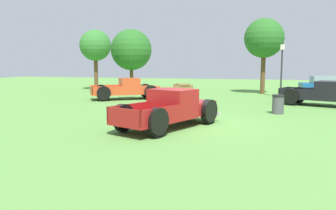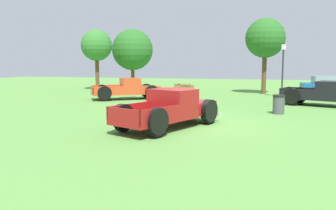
{
  "view_description": "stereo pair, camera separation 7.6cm",
  "coord_description": "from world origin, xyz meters",
  "px_view_note": "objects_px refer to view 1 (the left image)",
  "views": [
    {
      "loc": [
        2.44,
        -13.51,
        2.52
      ],
      "look_at": [
        -0.99,
        -0.93,
        0.9
      ],
      "focal_mm": 36.31,
      "sensor_mm": 36.0,
      "label": 1
    },
    {
      "loc": [
        2.52,
        -13.49,
        2.52
      ],
      "look_at": [
        -0.99,
        -0.93,
        0.9
      ],
      "focal_mm": 36.31,
      "sensor_mm": 36.0,
      "label": 2
    }
  ],
  "objects_px": {
    "pickup_truck_behind_left": "(330,94)",
    "oak_tree_center": "(95,46)",
    "pickup_truck_foreground": "(174,109)",
    "sedan_distant_a": "(330,85)",
    "oak_tree_east": "(131,50)",
    "oak_tree_west": "(264,39)",
    "lamp_post_near": "(282,69)",
    "pickup_truck_behind_right": "(130,89)",
    "picnic_table": "(183,88)",
    "trash_can": "(278,104)"
  },
  "relations": [
    {
      "from": "lamp_post_near",
      "to": "trash_can",
      "type": "bearing_deg",
      "value": -93.84
    },
    {
      "from": "trash_can",
      "to": "oak_tree_west",
      "type": "xyz_separation_m",
      "value": [
        -0.71,
        11.18,
        3.98
      ]
    },
    {
      "from": "oak_tree_east",
      "to": "oak_tree_west",
      "type": "xyz_separation_m",
      "value": [
        13.02,
        -4.1,
        0.62
      ]
    },
    {
      "from": "lamp_post_near",
      "to": "trash_can",
      "type": "distance_m",
      "value": 8.65
    },
    {
      "from": "pickup_truck_foreground",
      "to": "lamp_post_near",
      "type": "height_order",
      "value": "lamp_post_near"
    },
    {
      "from": "pickup_truck_behind_left",
      "to": "trash_can",
      "type": "relative_size",
      "value": 5.38
    },
    {
      "from": "picnic_table",
      "to": "oak_tree_east",
      "type": "distance_m",
      "value": 9.27
    },
    {
      "from": "pickup_truck_behind_right",
      "to": "picnic_table",
      "type": "height_order",
      "value": "pickup_truck_behind_right"
    },
    {
      "from": "pickup_truck_foreground",
      "to": "oak_tree_west",
      "type": "relative_size",
      "value": 0.86
    },
    {
      "from": "pickup_truck_behind_right",
      "to": "pickup_truck_foreground",
      "type": "bearing_deg",
      "value": -59.17
    },
    {
      "from": "pickup_truck_behind_right",
      "to": "sedan_distant_a",
      "type": "bearing_deg",
      "value": 26.97
    },
    {
      "from": "trash_can",
      "to": "oak_tree_west",
      "type": "height_order",
      "value": "oak_tree_west"
    },
    {
      "from": "pickup_truck_behind_right",
      "to": "trash_can",
      "type": "distance_m",
      "value": 10.59
    },
    {
      "from": "pickup_truck_behind_right",
      "to": "lamp_post_near",
      "type": "distance_m",
      "value": 11.03
    },
    {
      "from": "pickup_truck_foreground",
      "to": "oak_tree_west",
      "type": "height_order",
      "value": "oak_tree_west"
    },
    {
      "from": "pickup_truck_foreground",
      "to": "oak_tree_west",
      "type": "xyz_separation_m",
      "value": [
        3.45,
        15.84,
        3.74
      ]
    },
    {
      "from": "pickup_truck_behind_right",
      "to": "sedan_distant_a",
      "type": "relative_size",
      "value": 1.07
    },
    {
      "from": "oak_tree_center",
      "to": "pickup_truck_foreground",
      "type": "bearing_deg",
      "value": -54.12
    },
    {
      "from": "pickup_truck_behind_right",
      "to": "oak_tree_center",
      "type": "height_order",
      "value": "oak_tree_center"
    },
    {
      "from": "pickup_truck_behind_left",
      "to": "trash_can",
      "type": "distance_m",
      "value": 4.82
    },
    {
      "from": "oak_tree_east",
      "to": "pickup_truck_behind_left",
      "type": "bearing_deg",
      "value": -34.52
    },
    {
      "from": "pickup_truck_behind_left",
      "to": "oak_tree_center",
      "type": "height_order",
      "value": "oak_tree_center"
    },
    {
      "from": "pickup_truck_foreground",
      "to": "picnic_table",
      "type": "relative_size",
      "value": 2.34
    },
    {
      "from": "pickup_truck_behind_left",
      "to": "pickup_truck_behind_right",
      "type": "distance_m",
      "value": 12.63
    },
    {
      "from": "oak_tree_center",
      "to": "pickup_truck_behind_left",
      "type": "bearing_deg",
      "value": -21.98
    },
    {
      "from": "oak_tree_east",
      "to": "oak_tree_center",
      "type": "height_order",
      "value": "oak_tree_east"
    },
    {
      "from": "picnic_table",
      "to": "oak_tree_center",
      "type": "xyz_separation_m",
      "value": [
        -8.68,
        1.54,
        3.59
      ]
    },
    {
      "from": "sedan_distant_a",
      "to": "pickup_truck_behind_left",
      "type": "bearing_deg",
      "value": -100.1
    },
    {
      "from": "lamp_post_near",
      "to": "oak_tree_east",
      "type": "xyz_separation_m",
      "value": [
        -14.31,
        6.79,
        1.79
      ]
    },
    {
      "from": "pickup_truck_behind_right",
      "to": "pickup_truck_behind_left",
      "type": "bearing_deg",
      "value": -3.15
    },
    {
      "from": "pickup_truck_behind_right",
      "to": "sedan_distant_a",
      "type": "xyz_separation_m",
      "value": [
        14.01,
        7.13,
        0.08
      ]
    },
    {
      "from": "pickup_truck_behind_left",
      "to": "trash_can",
      "type": "xyz_separation_m",
      "value": [
        -3.01,
        -3.77,
        -0.22
      ]
    },
    {
      "from": "lamp_post_near",
      "to": "oak_tree_east",
      "type": "bearing_deg",
      "value": 154.61
    },
    {
      "from": "pickup_truck_foreground",
      "to": "sedan_distant_a",
      "type": "relative_size",
      "value": 1.13
    },
    {
      "from": "pickup_truck_foreground",
      "to": "pickup_truck_behind_left",
      "type": "relative_size",
      "value": 1.02
    },
    {
      "from": "sedan_distant_a",
      "to": "trash_can",
      "type": "xyz_separation_m",
      "value": [
        -4.4,
        -11.59,
        -0.3
      ]
    },
    {
      "from": "oak_tree_west",
      "to": "lamp_post_near",
      "type": "bearing_deg",
      "value": -64.47
    },
    {
      "from": "oak_tree_west",
      "to": "oak_tree_center",
      "type": "relative_size",
      "value": 1.09
    },
    {
      "from": "pickup_truck_foreground",
      "to": "picnic_table",
      "type": "distance_m",
      "value": 14.73
    },
    {
      "from": "pickup_truck_behind_left",
      "to": "sedan_distant_a",
      "type": "xyz_separation_m",
      "value": [
        1.39,
        7.82,
        0.08
      ]
    },
    {
      "from": "pickup_truck_behind_right",
      "to": "oak_tree_center",
      "type": "bearing_deg",
      "value": 131.71
    },
    {
      "from": "pickup_truck_foreground",
      "to": "oak_tree_center",
      "type": "height_order",
      "value": "oak_tree_center"
    },
    {
      "from": "pickup_truck_foreground",
      "to": "oak_tree_east",
      "type": "distance_m",
      "value": 22.34
    },
    {
      "from": "picnic_table",
      "to": "oak_tree_east",
      "type": "xyz_separation_m",
      "value": [
        -6.68,
        5.49,
        3.34
      ]
    },
    {
      "from": "pickup_truck_behind_right",
      "to": "oak_tree_center",
      "type": "distance_m",
      "value": 9.8
    },
    {
      "from": "pickup_truck_behind_left",
      "to": "oak_tree_center",
      "type": "relative_size",
      "value": 0.92
    },
    {
      "from": "sedan_distant_a",
      "to": "picnic_table",
      "type": "height_order",
      "value": "sedan_distant_a"
    },
    {
      "from": "pickup_truck_behind_right",
      "to": "trash_can",
      "type": "xyz_separation_m",
      "value": [
        9.61,
        -4.46,
        -0.22
      ]
    },
    {
      "from": "pickup_truck_foreground",
      "to": "oak_tree_center",
      "type": "xyz_separation_m",
      "value": [
        -11.56,
        15.99,
        3.37
      ]
    },
    {
      "from": "lamp_post_near",
      "to": "pickup_truck_foreground",
      "type": "bearing_deg",
      "value": -109.8
    }
  ]
}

